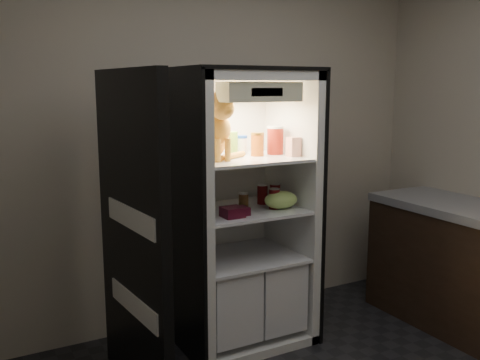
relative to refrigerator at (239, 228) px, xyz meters
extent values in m
plane|color=#BFB59F|center=(0.00, 0.42, 0.56)|extent=(3.60, 0.00, 3.60)
cube|color=white|center=(0.00, 0.29, 0.13)|extent=(0.85, 0.06, 1.85)
cube|color=white|center=(-0.40, -0.03, 0.13)|extent=(0.06, 0.70, 1.85)
cube|color=white|center=(0.40, -0.03, 0.13)|extent=(0.06, 0.70, 1.85)
cube|color=white|center=(0.00, -0.03, 1.03)|extent=(0.85, 0.70, 0.06)
cube|color=white|center=(0.00, -0.03, -0.76)|extent=(0.85, 0.70, 0.06)
cube|color=black|center=(-0.44, -0.03, 0.13)|extent=(0.02, 0.72, 1.87)
cube|color=black|center=(0.44, -0.03, 0.13)|extent=(0.02, 0.72, 1.87)
cube|color=black|center=(0.00, -0.03, 1.07)|extent=(0.90, 0.72, 0.02)
cube|color=white|center=(0.00, -0.06, 0.49)|extent=(0.73, 0.62, 0.02)
cube|color=white|center=(0.00, -0.06, 0.14)|extent=(0.73, 0.62, 0.02)
cube|color=white|center=(-0.18, -0.06, -0.44)|extent=(0.34, 0.58, 0.48)
cube|color=white|center=(0.18, -0.06, -0.44)|extent=(0.34, 0.58, 0.48)
cube|color=white|center=(0.00, -0.06, -0.19)|extent=(0.73, 0.62, 0.02)
cube|color=#FAF6CC|center=(0.00, -0.27, 0.93)|extent=(0.52, 0.18, 0.12)
cube|color=black|center=(0.00, -0.36, 0.93)|extent=(0.22, 0.01, 0.05)
cube|color=black|center=(-0.85, -0.32, 0.13)|extent=(0.13, 0.87, 1.85)
cube|color=white|center=(-0.85, -0.38, -0.24)|extent=(0.11, 0.64, 0.12)
cube|color=white|center=(-0.85, -0.38, 0.26)|extent=(0.11, 0.64, 0.12)
ellipsoid|color=orange|center=(-0.23, -0.01, 0.61)|extent=(0.24, 0.29, 0.23)
ellipsoid|color=orange|center=(-0.22, -0.12, 0.70)|extent=(0.19, 0.18, 0.20)
sphere|color=orange|center=(-0.21, -0.19, 0.83)|extent=(0.16, 0.16, 0.15)
sphere|color=orange|center=(-0.21, -0.25, 0.81)|extent=(0.07, 0.07, 0.06)
cone|color=orange|center=(-0.26, -0.18, 0.90)|extent=(0.06, 0.06, 0.07)
cone|color=orange|center=(-0.17, -0.18, 0.90)|extent=(0.06, 0.06, 0.07)
cylinder|color=orange|center=(-0.25, -0.19, 0.57)|extent=(0.04, 0.04, 0.14)
cylinder|color=orange|center=(-0.18, -0.19, 0.57)|extent=(0.04, 0.04, 0.14)
cylinder|color=orange|center=(-0.10, -0.10, 0.52)|extent=(0.25, 0.16, 0.04)
cylinder|color=green|center=(-0.02, 0.03, 0.57)|extent=(0.06, 0.06, 0.15)
cylinder|color=green|center=(-0.02, 0.03, 0.65)|extent=(0.06, 0.06, 0.01)
cylinder|color=white|center=(0.06, 0.09, 0.55)|extent=(0.09, 0.09, 0.11)
cylinder|color=#1A46B9|center=(0.06, 0.09, 0.62)|extent=(0.09, 0.09, 0.02)
cylinder|color=maroon|center=(0.12, -0.05, 0.57)|extent=(0.09, 0.09, 0.14)
cylinder|color=gold|center=(0.12, -0.05, 0.65)|extent=(0.09, 0.09, 0.02)
cylinder|color=#AB3016|center=(0.27, -0.03, 0.59)|extent=(0.11, 0.11, 0.18)
cylinder|color=white|center=(0.27, -0.03, 0.69)|extent=(0.12, 0.12, 0.02)
cube|color=white|center=(0.32, -0.19, 0.56)|extent=(0.08, 0.08, 0.13)
cylinder|color=black|center=(0.19, 0.00, 0.21)|extent=(0.07, 0.07, 0.13)
cylinder|color=#B2B2B2|center=(0.19, 0.00, 0.28)|extent=(0.07, 0.07, 0.00)
cylinder|color=black|center=(0.28, -0.02, 0.22)|extent=(0.07, 0.07, 0.13)
cylinder|color=#B2B2B2|center=(0.28, -0.02, 0.28)|extent=(0.08, 0.08, 0.00)
cylinder|color=black|center=(0.19, -0.16, 0.21)|extent=(0.07, 0.07, 0.13)
cylinder|color=#B2B2B2|center=(0.19, -0.16, 0.28)|extent=(0.07, 0.07, 0.00)
cylinder|color=#593719|center=(0.04, 0.00, 0.19)|extent=(0.07, 0.07, 0.08)
cylinder|color=#B2B2B2|center=(0.04, 0.00, 0.24)|extent=(0.07, 0.07, 0.01)
ellipsoid|color=#A1D061|center=(0.23, -0.18, 0.21)|extent=(0.24, 0.17, 0.12)
cube|color=#530D20|center=(-0.17, -0.24, 0.18)|extent=(0.13, 0.13, 0.06)
cube|color=#530D20|center=(-0.11, -0.21, 0.17)|extent=(0.11, 0.11, 0.05)
camera|label=1|loc=(-1.71, -3.14, 0.96)|focal=40.00mm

